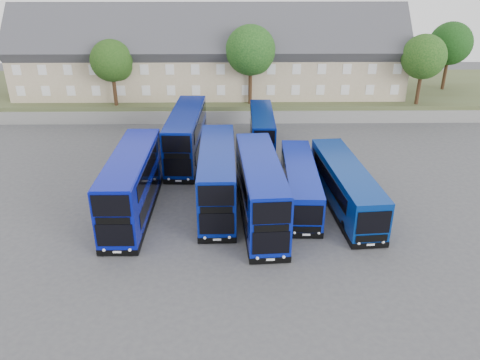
% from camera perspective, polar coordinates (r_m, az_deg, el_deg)
% --- Properties ---
extents(ground, '(120.00, 120.00, 0.00)m').
position_cam_1_polar(ground, '(34.48, -0.77, -5.83)').
color(ground, '#434348').
rests_on(ground, ground).
extents(retaining_wall, '(70.00, 0.40, 1.50)m').
position_cam_1_polar(retaining_wall, '(56.15, -0.79, 7.67)').
color(retaining_wall, slate).
rests_on(retaining_wall, ground).
extents(earth_bank, '(80.00, 20.00, 2.00)m').
position_cam_1_polar(earth_bank, '(65.68, -0.80, 10.54)').
color(earth_bank, '#4C522E').
rests_on(earth_bank, ground).
extents(terrace_row, '(48.00, 10.40, 11.20)m').
position_cam_1_polar(terrace_row, '(60.61, -3.76, 14.65)').
color(terrace_row, tan).
rests_on(terrace_row, earth_bank).
extents(dd_front_left, '(2.81, 12.03, 4.78)m').
position_cam_1_polar(dd_front_left, '(36.24, -13.01, -0.66)').
color(dd_front_left, '#081195').
rests_on(dd_front_left, ground).
extents(dd_front_mid, '(2.93, 11.86, 4.69)m').
position_cam_1_polar(dd_front_mid, '(36.63, -2.76, 0.22)').
color(dd_front_mid, navy).
rests_on(dd_front_mid, ground).
extents(dd_front_right, '(3.50, 12.05, 4.73)m').
position_cam_1_polar(dd_front_right, '(34.52, 2.48, -1.39)').
color(dd_front_right, '#081895').
rests_on(dd_front_right, ground).
extents(dd_rear_left, '(3.23, 12.00, 4.73)m').
position_cam_1_polar(dd_rear_left, '(45.55, -6.55, 5.29)').
color(dd_rear_left, navy).
rests_on(dd_rear_left, ground).
extents(dd_rear_right, '(2.38, 9.82, 3.88)m').
position_cam_1_polar(dd_rear_right, '(47.83, 2.68, 5.88)').
color(dd_rear_right, navy).
rests_on(dd_rear_right, ground).
extents(coach_east_a, '(2.85, 11.56, 3.14)m').
position_cam_1_polar(coach_east_a, '(37.65, 7.31, -0.53)').
color(coach_east_a, '#081BA2').
rests_on(coach_east_a, ground).
extents(coach_east_b, '(3.62, 12.63, 3.41)m').
position_cam_1_polar(coach_east_b, '(37.50, 12.71, -0.87)').
color(coach_east_b, navy).
rests_on(coach_east_b, ground).
extents(tree_west, '(4.80, 4.80, 7.65)m').
position_cam_1_polar(tree_west, '(57.35, -15.23, 13.69)').
color(tree_west, '#382314').
rests_on(tree_west, earth_bank).
extents(tree_mid, '(5.76, 5.76, 9.18)m').
position_cam_1_polar(tree_mid, '(55.98, 1.44, 15.33)').
color(tree_mid, '#382314').
rests_on(tree_mid, earth_bank).
extents(tree_east, '(5.12, 5.12, 8.16)m').
position_cam_1_polar(tree_east, '(59.79, 21.57, 13.62)').
color(tree_east, '#382314').
rests_on(tree_east, earth_bank).
extents(tree_far, '(5.44, 5.44, 8.67)m').
position_cam_1_polar(tree_far, '(68.42, 24.34, 14.76)').
color(tree_far, '#382314').
rests_on(tree_far, earth_bank).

